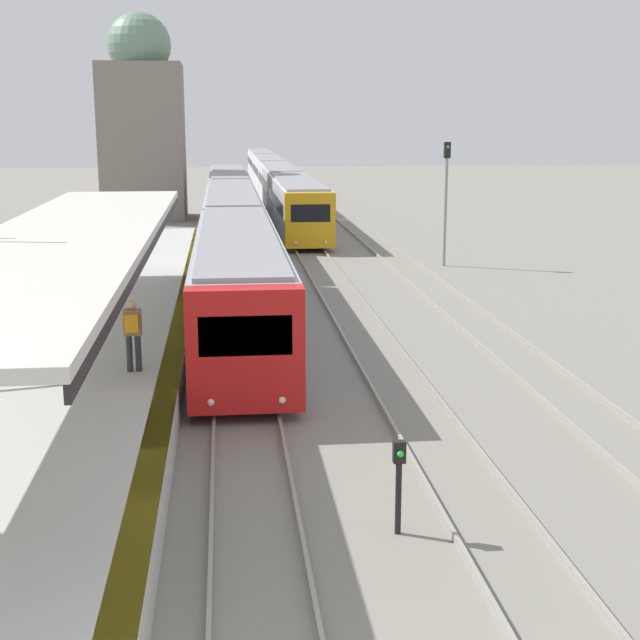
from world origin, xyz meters
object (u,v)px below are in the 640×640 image
train_far (274,177)px  signal_post_near (399,476)px  signal_mast_far (446,190)px  person_on_platform (133,330)px  train_near (232,219)px

train_far → signal_post_near: size_ratio=40.77×
signal_mast_far → train_far: bearing=98.9°
signal_post_near → signal_mast_far: 27.39m
signal_post_near → train_far: bearing=88.6°
train_far → signal_post_near: 62.85m
signal_post_near → signal_mast_far: bearing=74.6°
person_on_platform → train_far: size_ratio=0.03×
train_far → signal_post_near: bearing=-91.4°
person_on_platform → signal_post_near: person_on_platform is taller
train_near → train_far: size_ratio=0.80×
person_on_platform → train_far: train_far is taller
signal_post_near → person_on_platform: bearing=124.7°
signal_post_near → signal_mast_far: size_ratio=0.28×
train_near → signal_post_near: bearing=-85.8°
train_far → signal_mast_far: signal_mast_far is taller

